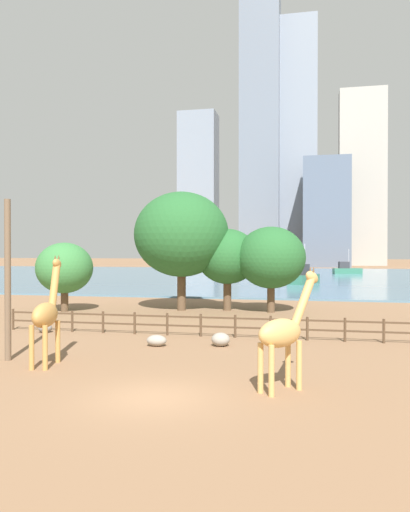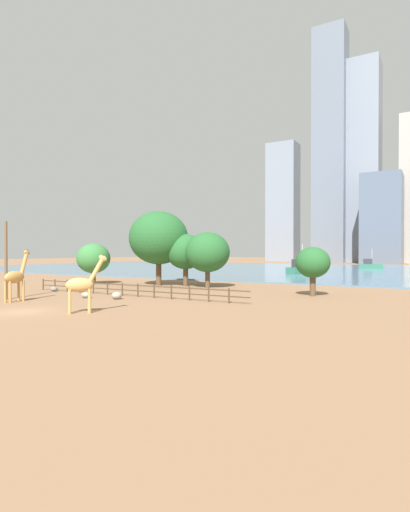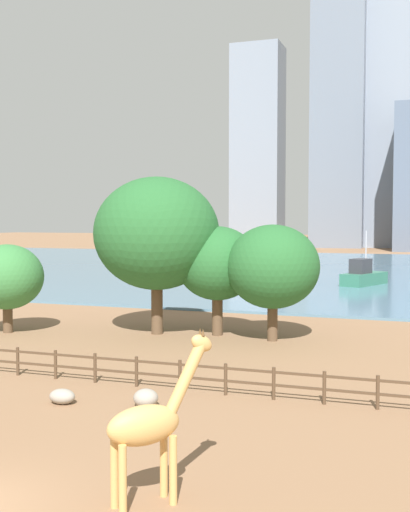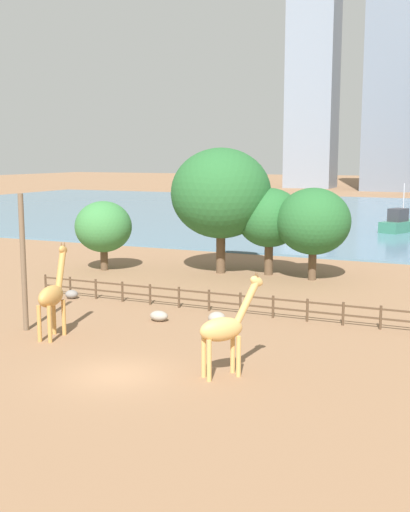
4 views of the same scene
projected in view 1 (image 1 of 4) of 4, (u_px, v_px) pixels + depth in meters
name	position (u px, v px, depth m)	size (l,w,h in m)	color
ground_plane	(282.00, 276.00, 95.02)	(400.00, 400.00, 0.00)	#8C6647
harbor_water	(281.00, 277.00, 92.09)	(180.00, 86.00, 0.20)	slate
giraffe_tall	(284.00, 332.00, 17.59)	(2.39, 2.60, 4.35)	tan
giraffe_companion	(46.00, 314.00, 21.49)	(1.10, 2.88, 4.77)	#C18C47
utility_pole	(8.00, 280.00, 22.42)	(0.28, 0.28, 7.27)	brown
boulder_near_fence	(221.00, 339.00, 25.80)	(0.96, 0.93, 0.70)	gray
boulder_by_pole	(45.00, 328.00, 30.11)	(0.85, 0.74, 0.56)	gray
boulder_small	(157.00, 341.00, 25.80)	(1.05, 0.78, 0.58)	gray
enclosure_fence	(210.00, 324.00, 28.57)	(26.12, 0.14, 1.30)	#4C3826
tree_left_large	(227.00, 257.00, 41.24)	(5.07, 5.07, 6.75)	brown
tree_center_broad	(181.00, 235.00, 41.19)	(7.81, 7.81, 9.81)	brown
tree_right_tall	(64.00, 268.00, 40.43)	(4.57, 4.57, 5.60)	brown
tree_right_small	(271.00, 258.00, 39.83)	(5.50, 5.50, 6.87)	brown
boat_ferry	(303.00, 277.00, 71.38)	(4.57, 6.79, 5.76)	#337259
boat_sailboat	(347.00, 270.00, 101.76)	(5.92, 3.07, 5.07)	#337259
skyline_tower_needle	(362.00, 178.00, 165.50)	(14.96, 8.44, 58.05)	#ADA89E
skyline_block_central	(260.00, 121.00, 167.71)	(13.04, 11.52, 97.20)	slate
skyline_tower_glass	(198.00, 189.00, 180.34)	(13.37, 10.72, 54.45)	gray
skyline_block_left	(326.00, 213.00, 151.83)	(13.79, 15.20, 32.69)	slate
skyline_block_right	(296.00, 144.00, 171.17)	(14.50, 14.30, 83.09)	gray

